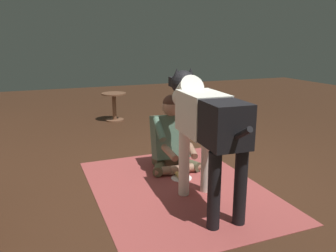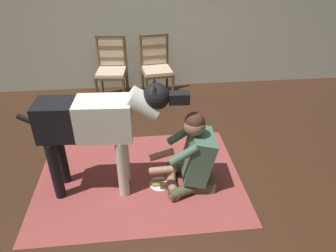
{
  "view_description": "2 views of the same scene",
  "coord_description": "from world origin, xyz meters",
  "px_view_note": "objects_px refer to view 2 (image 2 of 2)",
  "views": [
    {
      "loc": [
        -3.17,
        1.63,
        1.46
      ],
      "look_at": [
        -0.27,
        0.46,
        0.66
      ],
      "focal_mm": 36.7,
      "sensor_mm": 36.0,
      "label": 1
    },
    {
      "loc": [
        -0.23,
        -2.25,
        2.22
      ],
      "look_at": [
        0.06,
        0.45,
        0.58
      ],
      "focal_mm": 33.03,
      "sensor_mm": 36.0,
      "label": 2
    }
  ],
  "objects_px": {
    "dining_chair_left_of_pair": "(112,66)",
    "dining_chair_right_of_pair": "(156,64)",
    "person_sitting_on_floor": "(193,157)",
    "hot_dog_on_plate": "(160,183)",
    "large_dog": "(99,123)"
  },
  "relations": [
    {
      "from": "dining_chair_left_of_pair",
      "to": "dining_chair_right_of_pair",
      "type": "relative_size",
      "value": 1.0
    },
    {
      "from": "person_sitting_on_floor",
      "to": "hot_dog_on_plate",
      "type": "height_order",
      "value": "person_sitting_on_floor"
    },
    {
      "from": "dining_chair_left_of_pair",
      "to": "person_sitting_on_floor",
      "type": "bearing_deg",
      "value": -67.88
    },
    {
      "from": "person_sitting_on_floor",
      "to": "large_dog",
      "type": "xyz_separation_m",
      "value": [
        -0.89,
        0.05,
        0.42
      ]
    },
    {
      "from": "dining_chair_right_of_pair",
      "to": "person_sitting_on_floor",
      "type": "height_order",
      "value": "dining_chair_right_of_pair"
    },
    {
      "from": "dining_chair_right_of_pair",
      "to": "hot_dog_on_plate",
      "type": "relative_size",
      "value": 4.4
    },
    {
      "from": "dining_chair_left_of_pair",
      "to": "hot_dog_on_plate",
      "type": "xyz_separation_m",
      "value": [
        0.56,
        -2.19,
        -0.52
      ]
    },
    {
      "from": "person_sitting_on_floor",
      "to": "hot_dog_on_plate",
      "type": "xyz_separation_m",
      "value": [
        -0.34,
        0.02,
        -0.33
      ]
    },
    {
      "from": "dining_chair_right_of_pair",
      "to": "hot_dog_on_plate",
      "type": "bearing_deg",
      "value": -93.34
    },
    {
      "from": "dining_chair_right_of_pair",
      "to": "large_dog",
      "type": "height_order",
      "value": "large_dog"
    },
    {
      "from": "person_sitting_on_floor",
      "to": "large_dog",
      "type": "distance_m",
      "value": 0.99
    },
    {
      "from": "person_sitting_on_floor",
      "to": "hot_dog_on_plate",
      "type": "relative_size",
      "value": 3.85
    },
    {
      "from": "large_dog",
      "to": "hot_dog_on_plate",
      "type": "height_order",
      "value": "large_dog"
    },
    {
      "from": "dining_chair_right_of_pair",
      "to": "hot_dog_on_plate",
      "type": "distance_m",
      "value": 2.26
    },
    {
      "from": "hot_dog_on_plate",
      "to": "person_sitting_on_floor",
      "type": "bearing_deg",
      "value": -3.23
    }
  ]
}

